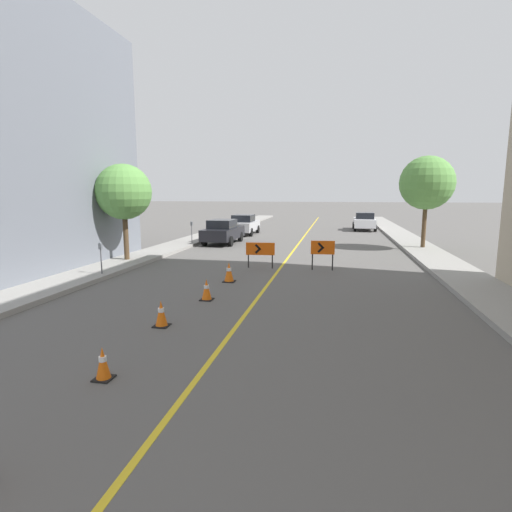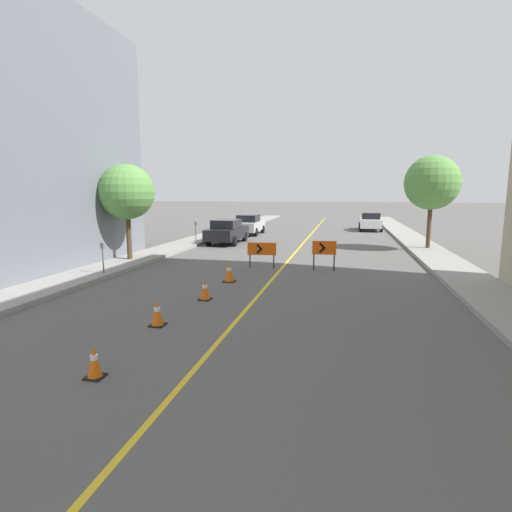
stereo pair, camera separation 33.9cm
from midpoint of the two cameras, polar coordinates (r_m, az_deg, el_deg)
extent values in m
cube|color=gold|center=(26.09, 5.66, 1.67)|extent=(0.12, 58.73, 0.01)
cube|color=gray|center=(27.77, -9.53, 2.20)|extent=(2.05, 58.73, 0.17)
cube|color=gray|center=(26.39, 21.67, 1.33)|extent=(2.05, 58.73, 0.17)
cube|color=black|center=(8.09, -22.09, -15.90)|extent=(0.33, 0.33, 0.03)
cone|color=orange|center=(7.97, -22.22, -13.91)|extent=(0.26, 0.26, 0.58)
cylinder|color=white|center=(7.94, -22.25, -13.44)|extent=(0.14, 0.14, 0.09)
cube|color=black|center=(10.54, -14.24, -9.62)|extent=(0.38, 0.38, 0.03)
cone|color=orange|center=(10.44, -14.31, -7.89)|extent=(0.30, 0.30, 0.64)
cylinder|color=white|center=(10.41, -14.33, -7.48)|extent=(0.16, 0.16, 0.10)
cube|color=black|center=(12.73, -7.82, -6.17)|extent=(0.39, 0.39, 0.03)
cone|color=orange|center=(12.64, -7.85, -4.71)|extent=(0.31, 0.31, 0.64)
cylinder|color=white|center=(12.63, -7.86, -4.37)|extent=(0.16, 0.16, 0.10)
cube|color=black|center=(15.18, -4.51, -3.62)|extent=(0.45, 0.45, 0.03)
cone|color=orange|center=(15.10, -4.52, -2.24)|extent=(0.36, 0.36, 0.72)
cylinder|color=white|center=(15.08, -4.53, -1.92)|extent=(0.19, 0.19, 0.11)
cube|color=#EF560C|center=(17.73, 0.07, 1.03)|extent=(1.28, 0.18, 0.55)
cube|color=black|center=(17.70, -0.26, 1.27)|extent=(0.28, 0.05, 0.28)
cube|color=black|center=(17.72, -0.26, 0.77)|extent=(0.28, 0.05, 0.28)
cylinder|color=black|center=(17.94, -1.63, -0.73)|extent=(0.06, 0.06, 0.59)
cylinder|color=black|center=(17.73, 1.80, -0.84)|extent=(0.06, 0.06, 0.59)
cube|color=#EF560C|center=(17.43, 8.97, 1.20)|extent=(1.02, 0.15, 0.59)
cube|color=black|center=(17.38, 8.71, 1.46)|extent=(0.29, 0.05, 0.29)
cube|color=black|center=(17.40, 8.70, 0.92)|extent=(0.29, 0.05, 0.29)
cylinder|color=black|center=(17.55, 7.50, -0.84)|extent=(0.06, 0.06, 0.70)
cylinder|color=black|center=(17.51, 10.33, -0.93)|extent=(0.06, 0.06, 0.70)
cube|color=black|center=(26.50, -5.08, 3.26)|extent=(1.93, 4.35, 0.72)
cube|color=black|center=(26.23, -5.23, 4.59)|extent=(1.59, 1.98, 0.55)
cylinder|color=black|center=(28.05, -5.98, 2.83)|extent=(0.24, 0.65, 0.64)
cylinder|color=black|center=(27.59, -2.58, 2.76)|extent=(0.24, 0.65, 0.64)
cylinder|color=black|center=(25.53, -7.76, 2.18)|extent=(0.24, 0.65, 0.64)
cylinder|color=black|center=(25.03, -4.05, 2.11)|extent=(0.24, 0.65, 0.64)
cube|color=#B7B7BC|center=(32.19, -2.02, 4.31)|extent=(1.80, 4.30, 0.72)
cube|color=black|center=(31.94, -2.12, 5.42)|extent=(1.53, 1.94, 0.55)
cylinder|color=black|center=(33.72, -2.91, 3.91)|extent=(0.22, 0.64, 0.64)
cylinder|color=black|center=(33.34, -0.06, 3.86)|extent=(0.22, 0.64, 0.64)
cylinder|color=black|center=(31.15, -4.12, 3.47)|extent=(0.22, 0.64, 0.64)
cylinder|color=black|center=(30.74, -1.04, 3.42)|extent=(0.22, 0.64, 0.64)
cube|color=silver|center=(37.11, 14.95, 4.64)|extent=(1.90, 4.34, 0.72)
cube|color=black|center=(36.85, 15.01, 5.60)|extent=(1.57, 1.97, 0.55)
cylinder|color=black|center=(38.42, 13.54, 4.30)|extent=(0.23, 0.64, 0.64)
cylinder|color=black|center=(38.52, 16.09, 4.21)|extent=(0.23, 0.64, 0.64)
cylinder|color=black|center=(35.76, 13.69, 3.96)|extent=(0.23, 0.64, 0.64)
cylinder|color=black|center=(35.87, 16.42, 3.86)|extent=(0.23, 0.64, 0.64)
cylinder|color=#4C4C51|center=(16.89, -21.77, -0.72)|extent=(0.05, 0.05, 0.98)
cube|color=#565B60|center=(16.81, -21.89, 1.30)|extent=(0.12, 0.10, 0.22)
sphere|color=#565B60|center=(16.79, -21.91, 1.67)|extent=(0.11, 0.11, 0.11)
cylinder|color=#4C4C51|center=(25.84, -9.54, 3.11)|extent=(0.05, 0.05, 1.10)
cube|color=#565B60|center=(25.78, -9.57, 4.56)|extent=(0.12, 0.10, 0.22)
sphere|color=#565B60|center=(25.77, -9.58, 4.80)|extent=(0.11, 0.11, 0.11)
cylinder|color=#4C3823|center=(20.04, -18.56, 2.70)|extent=(0.24, 0.24, 2.23)
sphere|color=#568E42|center=(19.93, -18.86, 8.67)|extent=(2.59, 2.59, 2.59)
cylinder|color=#4C3823|center=(25.17, 22.52, 4.08)|extent=(0.24, 0.24, 2.57)
sphere|color=#568E42|center=(25.11, 22.86, 9.61)|extent=(3.06, 3.06, 3.06)
camera|label=1|loc=(0.17, -90.65, -0.10)|focal=28.00mm
camera|label=2|loc=(0.17, 89.35, 0.10)|focal=28.00mm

